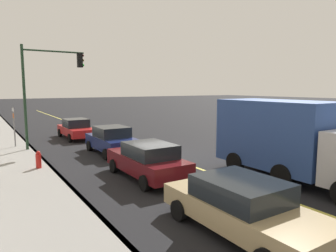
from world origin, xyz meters
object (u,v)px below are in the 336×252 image
Objects in this scene: car_navy at (112,140)px; street_sign_post at (14,124)px; car_red at (76,129)px; truck_blue at (293,139)px; traffic_light_mast at (47,80)px; car_tan at (242,206)px; car_maroon at (148,160)px; fire_hydrant at (39,161)px.

car_navy is 1.58× the size of street_sign_post.
truck_blue is at bearing -163.13° from car_red.
traffic_light_mast is (3.05, 2.81, 3.46)m from car_navy.
car_red is 1.70× the size of street_sign_post.
car_tan is 0.76× the size of traffic_light_mast.
car_red is at bearing 16.87° from truck_blue.
fire_hydrant is (3.61, 3.70, -0.31)m from car_maroon.
traffic_light_mast is at bearing 42.66° from car_navy.
car_navy is 4.69m from fire_hydrant.
car_tan is 9.90m from fire_hydrant.
car_navy is 5.40m from traffic_light_mast.
street_sign_post reaches higher than car_navy.
truck_blue is 2.70× the size of street_sign_post.
fire_hydrant is at bearing 20.13° from car_tan.
fire_hydrant is at bearing 112.92° from car_navy.
car_red reaches higher than car_tan.
car_red is 11.87m from car_maroon.
traffic_light_mast is (8.48, 2.21, 3.47)m from car_maroon.
car_maroon is 0.71× the size of traffic_light_mast.
car_navy reaches higher than car_red.
street_sign_post is at bearing 13.43° from car_tan.
fire_hydrant is (-6.25, -0.31, -1.10)m from street_sign_post.
street_sign_post is at bearing 114.78° from car_red.
car_red is 0.94× the size of car_tan.
car_navy is 9.86m from truck_blue.
truck_blue is (-8.79, -4.36, 0.93)m from car_navy.
car_navy is at bearing -6.37° from car_maroon.
car_navy is at bearing -4.64° from car_tan.
car_navy reaches higher than car_maroon.
car_navy is 0.59× the size of truck_blue.
car_red reaches higher than fire_hydrant.
car_red is at bearing -1.71° from car_maroon.
truck_blue is at bearing -66.15° from car_tan.
car_maroon is 10.66m from street_sign_post.
car_red is 6.44m from car_navy.
street_sign_post is (-2.01, 4.36, 0.83)m from car_red.
car_navy is 4.45× the size of fire_hydrant.
truck_blue is (-15.23, -4.62, 0.99)m from car_red.
car_maroon is 1.69× the size of street_sign_post.
fire_hydrant is at bearing 45.76° from car_maroon.
truck_blue reaches higher than fire_hydrant.
car_tan is 0.67× the size of truck_blue.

